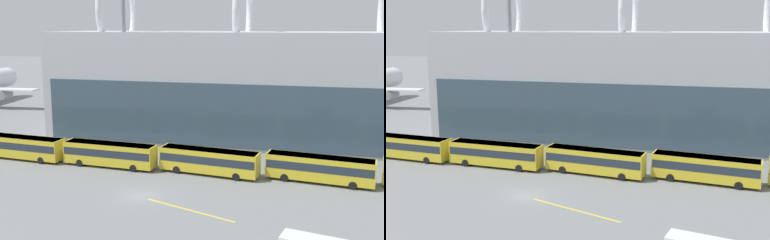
# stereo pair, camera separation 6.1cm
# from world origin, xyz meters

# --- Properties ---
(ground_plane) EXTENTS (440.00, 440.00, 0.00)m
(ground_plane) POSITION_xyz_m (0.00, 0.00, 0.00)
(ground_plane) COLOR slate
(airliner_at_gate_far) EXTENTS (46.43, 42.95, 13.27)m
(airliner_at_gate_far) POSITION_xyz_m (-10.47, 50.50, 5.09)
(airliner_at_gate_far) COLOR silver
(airliner_at_gate_far) RESTS_ON ground_plane
(shuttle_bus_1) EXTENTS (13.36, 3.88, 3.33)m
(shuttle_bus_1) POSITION_xyz_m (-22.24, 10.50, 1.96)
(shuttle_bus_1) COLOR gold
(shuttle_bus_1) RESTS_ON ground_plane
(shuttle_bus_2) EXTENTS (13.32, 3.59, 3.33)m
(shuttle_bus_2) POSITION_xyz_m (-8.23, 10.06, 1.96)
(shuttle_bus_2) COLOR gold
(shuttle_bus_2) RESTS_ON ground_plane
(shuttle_bus_3) EXTENTS (13.41, 4.40, 3.33)m
(shuttle_bus_3) POSITION_xyz_m (5.78, 10.02, 1.96)
(shuttle_bus_3) COLOR gold
(shuttle_bus_3) RESTS_ON ground_plane
(shuttle_bus_4) EXTENTS (13.41, 4.41, 3.33)m
(shuttle_bus_4) POSITION_xyz_m (19.80, 10.14, 1.96)
(shuttle_bus_4) COLOR gold
(shuttle_bus_4) RESTS_ON ground_plane
(floodlight_mast) EXTENTS (3.15, 3.15, 32.43)m
(floodlight_mast) POSITION_xyz_m (-11.27, 23.54, 20.49)
(floodlight_mast) COLOR gray
(floodlight_mast) RESTS_ON ground_plane
(lane_stripe_0) EXTENTS (10.62, 4.24, 0.01)m
(lane_stripe_0) POSITION_xyz_m (6.43, -2.70, 0.00)
(lane_stripe_0) COLOR yellow
(lane_stripe_0) RESTS_ON ground_plane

